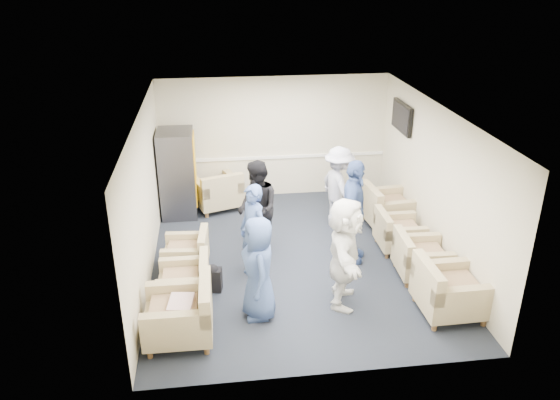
{
  "coord_description": "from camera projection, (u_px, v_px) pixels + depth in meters",
  "views": [
    {
      "loc": [
        -1.34,
        -8.46,
        4.94
      ],
      "look_at": [
        -0.23,
        0.2,
        1.09
      ],
      "focal_mm": 35.0,
      "sensor_mm": 36.0,
      "label": 1
    }
  ],
  "objects": [
    {
      "name": "front_wall",
      "position": [
        333.0,
        285.0,
        6.56
      ],
      "size": [
        5.0,
        0.02,
        2.7
      ],
      "primitive_type": "cube",
      "color": "beige",
      "rests_on": "floor"
    },
    {
      "name": "right_wall",
      "position": [
        436.0,
        183.0,
        9.57
      ],
      "size": [
        0.02,
        6.0,
        2.7
      ],
      "primitive_type": "cube",
      "color": "beige",
      "rests_on": "floor"
    },
    {
      "name": "person_mid_left",
      "position": [
        253.0,
        232.0,
        8.99
      ],
      "size": [
        0.64,
        0.72,
        1.65
      ],
      "primitive_type": "imported",
      "rotation": [
        0.0,
        0.0,
        -1.05
      ],
      "color": "#3A538D",
      "rests_on": "floor"
    },
    {
      "name": "armchair_right_near",
      "position": [
        446.0,
        292.0,
        8.17
      ],
      "size": [
        0.95,
        0.95,
        0.75
      ],
      "rotation": [
        0.0,
        0.0,
        1.59
      ],
      "color": "tan",
      "rests_on": "floor"
    },
    {
      "name": "armchair_left_far",
      "position": [
        189.0,
        254.0,
        9.39
      ],
      "size": [
        0.81,
        0.81,
        0.6
      ],
      "rotation": [
        0.0,
        0.0,
        -1.65
      ],
      "color": "tan",
      "rests_on": "floor"
    },
    {
      "name": "armchair_right_far",
      "position": [
        385.0,
        209.0,
        10.94
      ],
      "size": [
        0.99,
        0.99,
        0.72
      ],
      "rotation": [
        0.0,
        0.0,
        1.67
      ],
      "color": "tan",
      "rests_on": "floor"
    },
    {
      "name": "person_back_right",
      "position": [
        339.0,
        187.0,
        10.74
      ],
      "size": [
        0.9,
        1.2,
        1.66
      ],
      "primitive_type": "imported",
      "rotation": [
        0.0,
        0.0,
        1.87
      ],
      "color": "white",
      "rests_on": "floor"
    },
    {
      "name": "person_back_left",
      "position": [
        258.0,
        208.0,
        9.78
      ],
      "size": [
        0.85,
        0.98,
        1.73
      ],
      "primitive_type": "imported",
      "rotation": [
        0.0,
        0.0,
        -1.31
      ],
      "color": "black",
      "rests_on": "floor"
    },
    {
      "name": "armchair_corner",
      "position": [
        218.0,
        193.0,
        11.67
      ],
      "size": [
        1.16,
        1.16,
        0.73
      ],
      "rotation": [
        0.0,
        0.0,
        3.46
      ],
      "color": "tan",
      "rests_on": "floor"
    },
    {
      "name": "pillow",
      "position": [
        181.0,
        305.0,
        7.55
      ],
      "size": [
        0.38,
        0.47,
        0.13
      ],
      "primitive_type": "cube",
      "rotation": [
        0.0,
        0.0,
        -1.69
      ],
      "color": "beige",
      "rests_on": "armchair_left_near"
    },
    {
      "name": "chair_rail",
      "position": [
        274.0,
        157.0,
        12.16
      ],
      "size": [
        4.98,
        0.04,
        0.06
      ],
      "primitive_type": "cube",
      "color": "white",
      "rests_on": "back_wall"
    },
    {
      "name": "vending_machine",
      "position": [
        178.0,
        173.0,
        11.23
      ],
      "size": [
        0.74,
        0.86,
        1.81
      ],
      "color": "#53525B",
      "rests_on": "floor"
    },
    {
      "name": "tv",
      "position": [
        402.0,
        117.0,
        10.91
      ],
      "size": [
        0.1,
        1.0,
        0.58
      ],
      "color": "black",
      "rests_on": "right_wall"
    },
    {
      "name": "back_wall",
      "position": [
        274.0,
        138.0,
        12.0
      ],
      "size": [
        5.0,
        0.02,
        2.7
      ],
      "primitive_type": "cube",
      "color": "beige",
      "rests_on": "floor"
    },
    {
      "name": "armchair_right_midfar",
      "position": [
        397.0,
        233.0,
        10.05
      ],
      "size": [
        0.8,
        0.8,
        0.63
      ],
      "rotation": [
        0.0,
        0.0,
        1.57
      ],
      "color": "tan",
      "rests_on": "floor"
    },
    {
      "name": "left_wall",
      "position": [
        145.0,
        197.0,
        8.99
      ],
      "size": [
        0.02,
        6.0,
        2.7
      ],
      "primitive_type": "cube",
      "color": "beige",
      "rests_on": "floor"
    },
    {
      "name": "armchair_right_midnear",
      "position": [
        419.0,
        258.0,
        9.18
      ],
      "size": [
        0.86,
        0.86,
        0.66
      ],
      "rotation": [
        0.0,
        0.0,
        1.53
      ],
      "color": "tan",
      "rests_on": "floor"
    },
    {
      "name": "armchair_left_near",
      "position": [
        183.0,
        316.0,
        7.63
      ],
      "size": [
        0.95,
        0.95,
        0.75
      ],
      "rotation": [
        0.0,
        0.0,
        -1.58
      ],
      "color": "tan",
      "rests_on": "floor"
    },
    {
      "name": "floor",
      "position": [
        294.0,
        259.0,
        9.82
      ],
      "size": [
        6.0,
        6.0,
        0.0
      ],
      "primitive_type": "plane",
      "color": "black",
      "rests_on": "ground"
    },
    {
      "name": "ceiling",
      "position": [
        296.0,
        112.0,
        8.73
      ],
      "size": [
        6.0,
        6.0,
        0.0
      ],
      "primitive_type": "plane",
      "rotation": [
        3.14,
        0.0,
        0.0
      ],
      "color": "white",
      "rests_on": "back_wall"
    },
    {
      "name": "backpack",
      "position": [
        213.0,
        277.0,
        8.8
      ],
      "size": [
        0.31,
        0.24,
        0.47
      ],
      "rotation": [
        0.0,
        0.0,
        -0.18
      ],
      "color": "black",
      "rests_on": "floor"
    },
    {
      "name": "person_mid_right",
      "position": [
        353.0,
        212.0,
        9.43
      ],
      "size": [
        0.83,
        1.19,
        1.88
      ],
      "primitive_type": "imported",
      "rotation": [
        0.0,
        0.0,
        1.19
      ],
      "color": "#3A538D",
      "rests_on": "floor"
    },
    {
      "name": "person_front_left",
      "position": [
        258.0,
        268.0,
        7.96
      ],
      "size": [
        0.58,
        0.83,
        1.61
      ],
      "primitive_type": "imported",
      "rotation": [
        0.0,
        0.0,
        -1.48
      ],
      "color": "#3A538D",
      "rests_on": "floor"
    },
    {
      "name": "armchair_left_mid",
      "position": [
        187.0,
        283.0,
        8.52
      ],
      "size": [
        0.8,
        0.8,
        0.63
      ],
      "rotation": [
        0.0,
        0.0,
        -1.59
      ],
      "color": "tan",
      "rests_on": "floor"
    },
    {
      "name": "person_front_right",
      "position": [
        345.0,
        252.0,
        8.24
      ],
      "size": [
        0.94,
        1.72,
        1.77
      ],
      "primitive_type": "imported",
      "rotation": [
        0.0,
        0.0,
        1.3
      ],
      "color": "white",
      "rests_on": "floor"
    }
  ]
}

